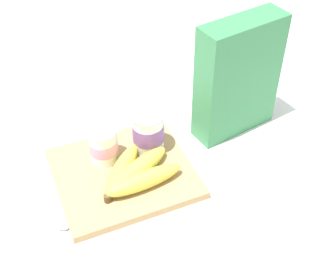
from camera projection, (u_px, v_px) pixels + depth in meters
ground_plane at (124, 176)px, 0.96m from camera, size 2.40×2.40×0.00m
cutting_board at (124, 173)px, 0.95m from camera, size 0.28×0.26×0.02m
cereal_box at (238, 78)px, 0.98m from camera, size 0.21×0.10×0.28m
yogurt_cup_front at (104, 145)px, 0.94m from camera, size 0.07×0.07×0.08m
yogurt_cup_back at (148, 131)px, 0.97m from camera, size 0.07×0.07×0.09m
banana_bunch at (135, 173)px, 0.91m from camera, size 0.18×0.14×0.04m
spoon at (50, 220)px, 0.86m from camera, size 0.10×0.11×0.01m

